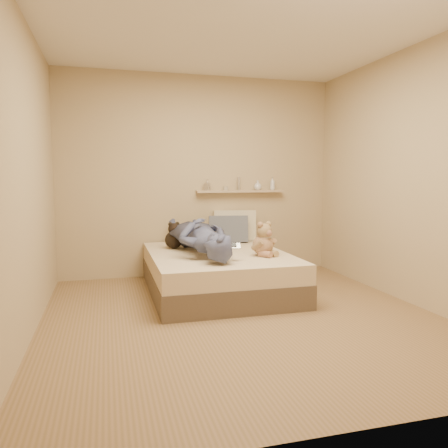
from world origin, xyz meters
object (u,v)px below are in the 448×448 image
object	(u,v)px
teddy_bear	(264,242)
person	(199,235)
wall_shelf	(240,191)
pillow_grey	(228,229)
bed	(218,272)
game_console	(232,246)
dark_plush	(174,237)
pillow_cream	(235,226)

from	to	relation	value
teddy_bear	person	bearing A→B (deg)	149.35
person	wall_shelf	distance (m)	1.23
pillow_grey	wall_shelf	size ratio (longest dim) A/B	0.42
teddy_bear	person	distance (m)	0.73
bed	teddy_bear	xyz separation A→B (m)	(0.43, -0.33, 0.38)
pillow_grey	person	bearing A→B (deg)	-128.67
game_console	teddy_bear	distance (m)	0.46
teddy_bear	person	world-z (taller)	person
teddy_bear	dark_plush	world-z (taller)	teddy_bear
game_console	dark_plush	size ratio (longest dim) A/B	0.57
bed	game_console	world-z (taller)	game_console
pillow_grey	pillow_cream	bearing A→B (deg)	47.67
pillow_cream	wall_shelf	xyz separation A→B (m)	(0.10, 0.08, 0.45)
person	pillow_cream	bearing A→B (deg)	-132.45
bed	dark_plush	distance (m)	0.69
game_console	person	bearing A→B (deg)	110.86
dark_plush	pillow_grey	distance (m)	0.81
dark_plush	pillow_cream	xyz separation A→B (m)	(0.88, 0.44, 0.06)
game_console	pillow_cream	distance (m)	1.42
game_console	wall_shelf	xyz separation A→B (m)	(0.53, 1.43, 0.50)
game_console	wall_shelf	bearing A→B (deg)	69.57
game_console	bed	bearing A→B (deg)	91.81
bed	pillow_cream	distance (m)	1.03
teddy_bear	dark_plush	distance (m)	1.12
teddy_bear	pillow_grey	distance (m)	1.03
bed	person	distance (m)	0.47
pillow_grey	dark_plush	bearing A→B (deg)	-158.17
game_console	wall_shelf	world-z (taller)	wall_shelf
dark_plush	person	bearing A→B (deg)	-55.79
teddy_bear	dark_plush	xyz separation A→B (m)	(-0.86, 0.72, -0.02)
game_console	pillow_grey	size ratio (longest dim) A/B	0.36
wall_shelf	game_console	bearing A→B (deg)	-110.43
bed	pillow_grey	size ratio (longest dim) A/B	3.80
game_console	pillow_grey	bearing A→B (deg)	75.96
wall_shelf	pillow_cream	bearing A→B (deg)	-142.43
bed	wall_shelf	xyz separation A→B (m)	(0.55, 0.91, 0.88)
dark_plush	person	world-z (taller)	person
teddy_bear	pillow_grey	bearing A→B (deg)	96.18
bed	pillow_grey	distance (m)	0.86
game_console	pillow_grey	distance (m)	1.25
game_console	person	xyz separation A→B (m)	(-0.22, 0.57, 0.04)
game_console	dark_plush	distance (m)	1.02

